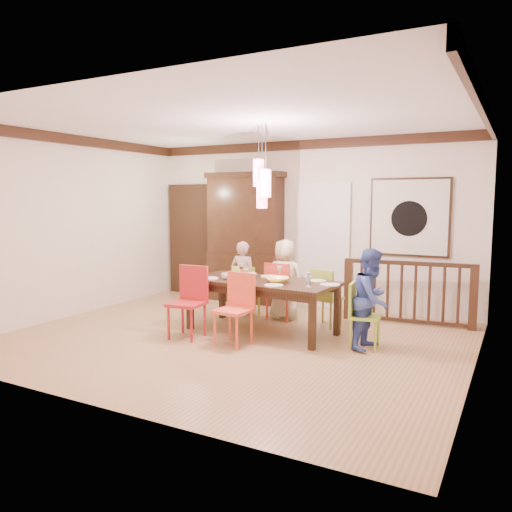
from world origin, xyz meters
The scene contains 37 objects.
floor centered at (0.00, 0.00, 0.00)m, with size 6.00×6.00×0.00m, color #9F744C.
ceiling centered at (0.00, 0.00, 2.90)m, with size 6.00×6.00×0.00m, color white.
wall_back centered at (0.00, 2.50, 1.45)m, with size 6.00×6.00×0.00m, color silver.
wall_left centered at (-3.00, 0.00, 1.45)m, with size 5.00×5.00×0.00m, color silver.
wall_right centered at (3.00, 0.00, 1.45)m, with size 5.00×5.00×0.00m, color silver.
crown_molding centered at (0.00, 0.00, 2.82)m, with size 6.00×5.00×0.16m, color black, non-canonical shape.
panel_door centered at (-2.40, 2.45, 1.05)m, with size 1.04×0.07×2.24m, color black.
white_doorway centered at (0.35, 2.46, 1.05)m, with size 0.97×0.05×2.22m, color silver.
painting centered at (1.80, 2.46, 1.60)m, with size 1.25×0.06×1.25m.
pendant_cluster centered at (0.18, 0.49, 2.11)m, with size 0.27×0.21×1.14m.
dining_table centered at (0.18, 0.49, 0.67)m, with size 2.18×1.10×0.75m.
chair_far_left centered at (-0.45, 1.19, 0.48)m, with size 0.44×0.44×0.84m.
chair_far_mid centered at (0.11, 1.30, 0.52)m, with size 0.43×0.43×0.91m.
chair_far_right centered at (0.89, 1.24, 0.50)m, with size 0.45×0.45×0.87m.
chair_near_left centered at (-0.58, -0.25, 0.56)m, with size 0.48×0.48×0.97m.
chair_near_mid centered at (0.15, -0.24, 0.53)m, with size 0.45×0.45×0.93m.
chair_end_right centered at (1.69, 0.45, 0.48)m, with size 0.42×0.42×0.83m.
china_hutch centered at (-1.10, 2.30, 1.19)m, with size 1.50×0.46×2.37m.
balustrade centered at (1.92, 1.95, 0.50)m, with size 1.95×0.26×0.96m.
person_far_left centered at (-0.60, 1.34, 0.60)m, with size 0.44×0.29×1.21m, color #D6A3A3.
person_far_mid centered at (0.13, 1.38, 0.63)m, with size 0.62×0.40×1.26m, color beige.
person_end_right centered at (1.76, 0.46, 0.64)m, with size 0.62×0.48×1.28m, color #3B52A6.
serving_bowl centered at (0.48, 0.39, 0.79)m, with size 0.32×0.32×0.08m, color gold.
small_bowl centered at (-0.08, 0.61, 0.78)m, with size 0.20×0.20×0.06m, color white.
cup_left centered at (-0.31, 0.31, 0.80)m, with size 0.12×0.12×0.09m, color silver.
cup_right centered at (0.85, 0.57, 0.80)m, with size 0.10×0.10×0.09m, color silver.
plate_far_left centered at (-0.49, 0.84, 0.76)m, with size 0.26×0.26×0.01m, color white.
plate_far_mid centered at (0.15, 0.80, 0.76)m, with size 0.26×0.26×0.01m, color white.
plate_far_right centered at (0.91, 0.75, 0.76)m, with size 0.26×0.26×0.01m, color white.
plate_near_left centered at (-0.53, 0.23, 0.76)m, with size 0.26×0.26×0.01m, color white.
plate_near_mid centered at (0.54, 0.15, 0.76)m, with size 0.26×0.26×0.01m, color white.
plate_end_right centered at (1.17, 0.55, 0.76)m, with size 0.26×0.26×0.01m, color white.
wine_glass_a centered at (-0.26, 0.68, 0.84)m, with size 0.08×0.08×0.19m, color #590C19, non-canonical shape.
wine_glass_b centered at (0.38, 0.67, 0.84)m, with size 0.08×0.08×0.19m, color silver, non-canonical shape.
wine_glass_c centered at (0.11, 0.20, 0.84)m, with size 0.08×0.08×0.19m, color #590C19, non-canonical shape.
wine_glass_d centered at (0.97, 0.31, 0.84)m, with size 0.08×0.08×0.19m, color silver, non-canonical shape.
napkin centered at (0.19, 0.11, 0.76)m, with size 0.18×0.14×0.01m, color #D83359.
Camera 1 is at (3.39, -5.67, 1.90)m, focal length 35.00 mm.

